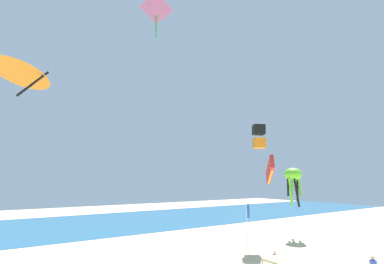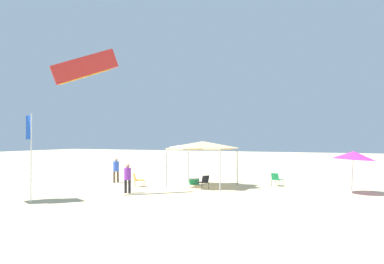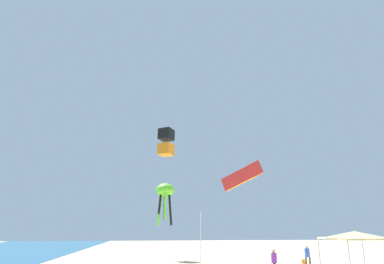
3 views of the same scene
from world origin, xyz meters
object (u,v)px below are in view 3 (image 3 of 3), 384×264
(banner_flag, at_px, (200,235))
(kite_parafoil_red, at_px, (242,176))
(kite_box_black, at_px, (166,142))
(kite_octopus_lime, at_px, (165,192))
(canopy_tent, at_px, (355,235))
(person_kite_handler, at_px, (274,259))
(person_by_tent, at_px, (307,254))

(banner_flag, relative_size, kite_parafoil_red, 1.49)
(kite_box_black, bearing_deg, kite_octopus_lime, -60.81)
(canopy_tent, xyz_separation_m, kite_parafoil_red, (4.21, 5.88, 4.20))
(person_kite_handler, relative_size, kite_parafoil_red, 0.58)
(canopy_tent, xyz_separation_m, banner_flag, (4.77, 9.00, -0.04))
(canopy_tent, relative_size, kite_parafoil_red, 1.26)
(person_kite_handler, distance_m, person_by_tent, 5.43)
(person_kite_handler, height_order, kite_parafoil_red, kite_parafoil_red)
(kite_box_black, bearing_deg, banner_flag, 150.10)
(kite_octopus_lime, xyz_separation_m, kite_parafoil_red, (-10.13, -5.41, 0.24))
(kite_box_black, distance_m, kite_octopus_lime, 6.46)
(kite_box_black, relative_size, kite_parafoil_red, 0.91)
(banner_flag, distance_m, kite_octopus_lime, 10.62)
(kite_box_black, bearing_deg, kite_parafoil_red, 169.09)
(canopy_tent, xyz_separation_m, person_kite_handler, (2.56, 4.35, -1.58))
(banner_flag, distance_m, person_by_tent, 8.93)
(canopy_tent, bearing_deg, banner_flag, 62.07)
(canopy_tent, bearing_deg, kite_octopus_lime, 38.21)
(canopy_tent, xyz_separation_m, kite_octopus_lime, (14.34, 11.29, 3.96))
(canopy_tent, relative_size, banner_flag, 0.84)
(banner_flag, height_order, person_kite_handler, banner_flag)
(kite_octopus_lime, distance_m, kite_parafoil_red, 11.48)
(canopy_tent, relative_size, kite_box_black, 1.39)
(banner_flag, bearing_deg, person_by_tent, -80.84)
(banner_flag, xyz_separation_m, kite_parafoil_red, (-0.56, -3.12, 4.24))
(banner_flag, relative_size, kite_box_black, 1.65)
(banner_flag, bearing_deg, person_kite_handler, -115.46)
(person_kite_handler, xyz_separation_m, kite_parafoil_red, (1.65, 1.53, 5.78))
(kite_octopus_lime, bearing_deg, banner_flag, -106.68)
(person_by_tent, distance_m, kite_parafoil_red, 8.24)
(person_by_tent, bearing_deg, person_kite_handler, 59.63)
(kite_octopus_lime, bearing_deg, kite_parafoil_red, -92.02)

